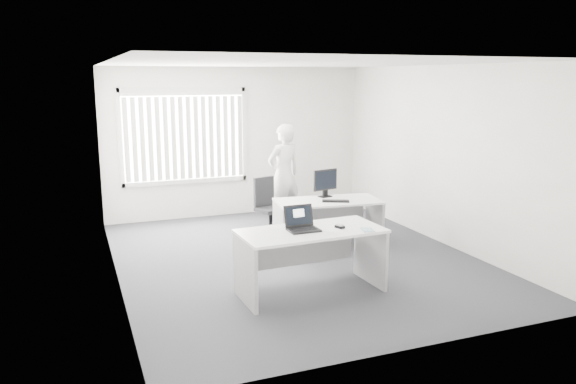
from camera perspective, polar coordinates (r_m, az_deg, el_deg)
name	(u,v)px	position (r m, az deg, el deg)	size (l,w,h in m)	color
ground	(296,259)	(8.29, 0.77, -6.78)	(6.00, 6.00, 0.00)	#44444A
wall_back	(237,142)	(10.77, -5.23, 5.09)	(5.00, 0.02, 2.80)	white
wall_front	(417,210)	(5.35, 12.97, -1.81)	(5.00, 0.02, 2.80)	white
wall_left	(112,175)	(7.40, -17.45, 1.63)	(0.02, 6.00, 2.80)	white
wall_right	(443,156)	(9.19, 15.44, 3.59)	(0.02, 6.00, 2.80)	white
ceiling	(296,63)	(7.87, 0.83, 12.96)	(5.00, 6.00, 0.02)	silver
window	(185,136)	(10.49, -10.47, 5.59)	(2.32, 0.06, 1.76)	silver
blinds	(185,138)	(10.43, -10.40, 5.40)	(2.20, 0.10, 1.50)	silver
desk_near	(311,247)	(6.87, 2.35, -5.65)	(1.79, 0.90, 0.80)	white
desk_far	(328,213)	(8.78, 4.08, -2.14)	(1.70, 0.95, 0.74)	white
office_chair	(269,216)	(9.55, -1.94, -2.44)	(0.68, 0.68, 0.95)	black
person	(284,175)	(10.01, -0.44, 1.78)	(0.66, 0.43, 1.81)	silver
laptop	(304,219)	(6.72, 1.61, -2.79)	(0.37, 0.33, 0.29)	black
paper_sheet	(334,228)	(6.89, 4.71, -3.71)	(0.31, 0.22, 0.00)	white
mouse	(340,226)	(6.90, 5.29, -3.47)	(0.07, 0.12, 0.05)	silver
booklet	(367,230)	(6.86, 8.07, -3.82)	(0.14, 0.19, 0.01)	white
keyboard	(336,201)	(8.63, 4.86, -0.93)	(0.41, 0.14, 0.02)	black
monitor	(325,183)	(8.93, 3.81, 0.90)	(0.44, 0.13, 0.44)	black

